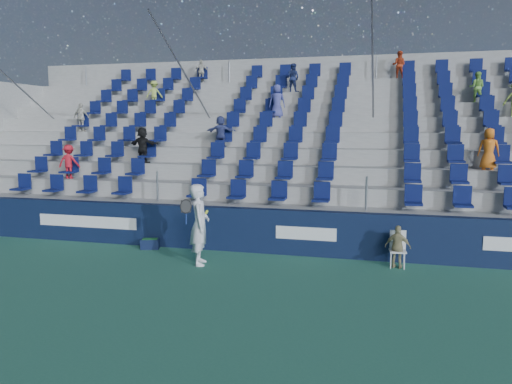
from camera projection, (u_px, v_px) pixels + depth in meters
The scene contains 7 objects.
ground at pixel (214, 287), 10.65m from camera, with size 70.00×70.00×0.00m, color #307057.
sponsor_wall at pixel (252, 230), 13.59m from camera, with size 24.00×0.32×1.20m.
grandstand at pixel (288, 161), 18.27m from camera, with size 24.00×8.17×6.63m.
tennis_player at pixel (200, 224), 12.29m from camera, with size 0.74×0.84×2.01m.
line_judge_chair at pixel (398, 246), 12.16m from camera, with size 0.43×0.44×0.88m.
line_judge at pixel (398, 247), 12.02m from camera, with size 0.61×0.26×1.05m, color tan.
ball_bin at pixel (150, 243), 13.98m from camera, with size 0.57×0.46×0.28m.
Camera 1 is at (3.46, -9.73, 3.42)m, focal length 35.00 mm.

